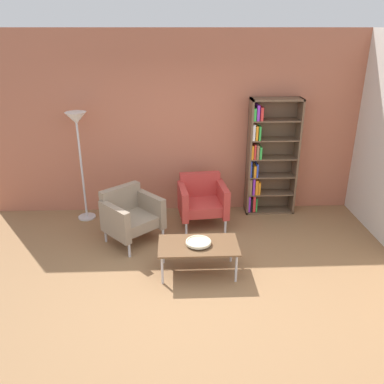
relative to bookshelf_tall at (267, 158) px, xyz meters
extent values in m
plane|color=olive|center=(-1.32, -2.25, -0.94)|extent=(8.32, 8.32, 0.00)
cube|color=#B2664C|center=(-1.32, 0.21, 0.51)|extent=(6.40, 0.12, 2.90)
cube|color=brown|center=(-0.30, -0.02, 0.01)|extent=(0.03, 0.30, 1.90)
cube|color=brown|center=(0.47, -0.02, 0.01)|extent=(0.03, 0.30, 1.90)
cube|color=brown|center=(0.08, -0.02, 0.95)|extent=(0.80, 0.30, 0.03)
cube|color=brown|center=(0.08, -0.02, -0.92)|extent=(0.80, 0.30, 0.03)
cube|color=brown|center=(0.08, 0.12, 0.01)|extent=(0.80, 0.02, 1.90)
cube|color=brown|center=(0.08, -0.02, -0.60)|extent=(0.76, 0.28, 0.02)
cube|color=brown|center=(0.08, -0.02, -0.29)|extent=(0.76, 0.28, 0.02)
cube|color=brown|center=(0.08, -0.02, 0.01)|extent=(0.76, 0.28, 0.02)
cube|color=brown|center=(0.08, -0.02, 0.32)|extent=(0.76, 0.28, 0.02)
cube|color=brown|center=(0.08, -0.02, 0.63)|extent=(0.76, 0.28, 0.02)
cube|color=purple|center=(-0.27, -0.07, -0.76)|extent=(0.03, 0.18, 0.27)
cube|color=black|center=(-0.23, -0.03, -0.78)|extent=(0.02, 0.25, 0.22)
cube|color=red|center=(-0.19, -0.07, -0.76)|extent=(0.04, 0.17, 0.28)
cube|color=green|center=(-0.15, -0.06, -0.78)|extent=(0.02, 0.19, 0.23)
cube|color=olive|center=(-0.27, -0.03, -0.46)|extent=(0.04, 0.25, 0.27)
cube|color=purple|center=(-0.21, -0.07, -0.45)|extent=(0.03, 0.18, 0.27)
cube|color=orange|center=(-0.17, -0.06, -0.46)|extent=(0.04, 0.20, 0.25)
cube|color=orange|center=(-0.12, -0.07, -0.48)|extent=(0.03, 0.17, 0.21)
cube|color=blue|center=(-0.28, -0.05, -0.15)|extent=(0.02, 0.21, 0.27)
cube|color=black|center=(-0.25, -0.05, -0.19)|extent=(0.02, 0.22, 0.19)
cube|color=orange|center=(-0.21, -0.05, -0.19)|extent=(0.04, 0.21, 0.19)
cube|color=blue|center=(-0.17, -0.04, -0.17)|extent=(0.02, 0.23, 0.21)
cube|color=orange|center=(-0.27, -0.04, 0.13)|extent=(0.04, 0.24, 0.22)
cube|color=red|center=(-0.23, -0.03, 0.14)|extent=(0.03, 0.25, 0.24)
cube|color=olive|center=(-0.19, -0.07, 0.14)|extent=(0.04, 0.18, 0.23)
cube|color=green|center=(-0.14, -0.03, 0.12)|extent=(0.04, 0.25, 0.19)
cube|color=white|center=(-0.27, -0.07, 0.45)|extent=(0.04, 0.17, 0.25)
cube|color=orange|center=(-0.22, -0.03, 0.44)|extent=(0.04, 0.25, 0.22)
cube|color=green|center=(-0.17, -0.07, 0.44)|extent=(0.03, 0.18, 0.22)
cube|color=green|center=(-0.27, -0.06, 0.73)|extent=(0.04, 0.19, 0.19)
cube|color=purple|center=(-0.22, -0.04, 0.76)|extent=(0.04, 0.24, 0.24)
cube|color=red|center=(-0.16, -0.03, 0.74)|extent=(0.04, 0.25, 0.20)
cube|color=brown|center=(-1.22, -1.79, -0.55)|extent=(1.00, 0.56, 0.02)
cylinder|color=silver|center=(-1.67, -2.02, -0.75)|extent=(0.03, 0.03, 0.38)
cylinder|color=silver|center=(-0.77, -2.02, -0.75)|extent=(0.03, 0.03, 0.38)
cylinder|color=silver|center=(-1.67, -1.56, -0.75)|extent=(0.03, 0.03, 0.38)
cylinder|color=silver|center=(-0.77, -1.56, -0.75)|extent=(0.03, 0.03, 0.38)
cylinder|color=beige|center=(-1.22, -1.79, -0.53)|extent=(0.13, 0.13, 0.02)
cylinder|color=beige|center=(-1.22, -1.79, -0.51)|extent=(0.32, 0.32, 0.02)
torus|color=beige|center=(-1.22, -1.79, -0.50)|extent=(0.32, 0.32, 0.02)
cube|color=#B73833|center=(-1.08, -0.48, -0.62)|extent=(0.70, 0.64, 0.16)
cube|color=#B73833|center=(-1.10, -0.21, -0.35)|extent=(0.65, 0.19, 0.38)
cube|color=#B73833|center=(-1.38, -0.54, -0.51)|extent=(0.17, 0.63, 0.46)
cube|color=#B73833|center=(-0.77, -0.47, -0.51)|extent=(0.17, 0.63, 0.46)
cylinder|color=silver|center=(-1.34, -0.82, -0.82)|extent=(0.04, 0.04, 0.24)
cylinder|color=silver|center=(-0.74, -0.76, -0.82)|extent=(0.04, 0.04, 0.24)
cylinder|color=silver|center=(-1.40, -0.25, -0.82)|extent=(0.04, 0.04, 0.24)
cylinder|color=silver|center=(-0.81, -0.18, -0.82)|extent=(0.04, 0.04, 0.24)
cube|color=gray|center=(-2.11, -0.96, -0.62)|extent=(0.86, 0.86, 0.16)
cube|color=gray|center=(-2.29, -0.76, -0.35)|extent=(0.56, 0.52, 0.38)
cube|color=gray|center=(-2.33, -1.19, -0.51)|extent=(0.49, 0.53, 0.46)
cube|color=gray|center=(-1.87, -0.77, -0.51)|extent=(0.49, 0.53, 0.46)
cylinder|color=silver|center=(-2.13, -1.40, -0.82)|extent=(0.04, 0.04, 0.24)
cylinder|color=silver|center=(-1.68, -1.00, -0.82)|extent=(0.04, 0.04, 0.24)
cylinder|color=silver|center=(-2.52, -0.96, -0.82)|extent=(0.04, 0.04, 0.24)
cylinder|color=silver|center=(-2.07, -0.56, -0.82)|extent=(0.04, 0.04, 0.24)
cylinder|color=silver|center=(-2.96, -0.15, -0.93)|extent=(0.28, 0.28, 0.02)
cylinder|color=silver|center=(-2.96, -0.15, -0.09)|extent=(0.03, 0.03, 1.65)
cone|color=white|center=(-2.96, -0.15, 0.71)|extent=(0.32, 0.32, 0.18)
camera|label=1|loc=(-1.48, -6.10, 1.97)|focal=37.19mm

